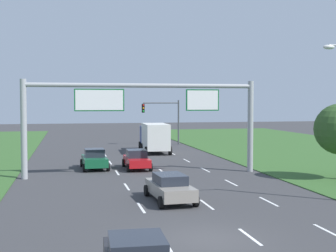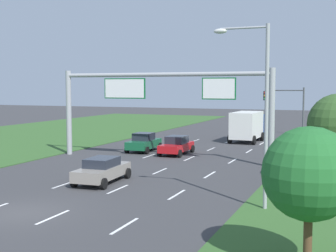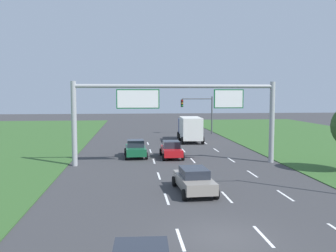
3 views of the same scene
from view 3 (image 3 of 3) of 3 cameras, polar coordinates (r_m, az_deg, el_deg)
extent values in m
plane|color=#38383A|center=(16.32, 8.26, -16.50)|extent=(200.00, 200.00, 0.00)
cube|color=white|center=(16.01, 1.90, -16.86)|extent=(0.14, 2.40, 0.01)
cube|color=white|center=(21.66, -0.22, -11.01)|extent=(0.14, 2.40, 0.01)
cube|color=white|center=(27.46, -1.41, -7.59)|extent=(0.14, 2.40, 0.01)
cube|color=white|center=(33.33, -2.17, -5.37)|extent=(0.14, 2.40, 0.01)
cube|color=white|center=(39.24, -2.70, -3.82)|extent=(0.14, 2.40, 0.01)
cube|color=white|center=(45.17, -3.09, -2.67)|extent=(0.14, 2.40, 0.01)
cube|color=white|center=(16.80, 14.30, -15.94)|extent=(0.14, 2.40, 0.01)
cube|color=white|center=(22.25, 8.95, -10.64)|extent=(0.14, 2.40, 0.01)
cube|color=white|center=(27.93, 5.84, -7.41)|extent=(0.14, 2.40, 0.01)
cube|color=white|center=(33.72, 3.81, -5.26)|extent=(0.14, 2.40, 0.01)
cube|color=white|center=(39.57, 2.38, -3.75)|extent=(0.14, 2.40, 0.01)
cube|color=white|center=(45.46, 1.33, -2.62)|extent=(0.14, 2.40, 0.01)
cube|color=white|center=(23.36, 17.42, -10.06)|extent=(0.14, 2.40, 0.01)
cube|color=white|center=(28.82, 12.73, -7.12)|extent=(0.14, 2.40, 0.01)
cube|color=white|center=(34.46, 9.58, -5.10)|extent=(0.14, 2.40, 0.01)
cube|color=white|center=(40.20, 7.34, -3.65)|extent=(0.14, 2.40, 0.01)
cube|color=white|center=(46.01, 5.66, -2.55)|extent=(0.14, 2.40, 0.01)
cube|color=red|center=(35.08, 0.52, -3.83)|extent=(1.72, 4.25, 0.61)
cube|color=#232833|center=(35.07, 0.51, -2.81)|extent=(1.52, 1.82, 0.62)
cylinder|color=black|center=(36.59, -1.10, -3.95)|extent=(0.22, 0.64, 0.64)
cylinder|color=black|center=(36.77, 1.63, -3.91)|extent=(0.22, 0.64, 0.64)
cylinder|color=black|center=(33.50, -0.69, -4.77)|extent=(0.22, 0.64, 0.64)
cylinder|color=black|center=(33.69, 2.29, -4.72)|extent=(0.22, 0.64, 0.64)
cube|color=#145633|center=(35.55, -4.96, -3.68)|extent=(1.95, 4.20, 0.67)
cube|color=#232833|center=(35.45, -4.97, -2.64)|extent=(1.59, 1.77, 0.64)
cylinder|color=black|center=(37.07, -6.49, -3.86)|extent=(0.24, 0.65, 0.64)
cylinder|color=black|center=(37.15, -3.64, -3.82)|extent=(0.24, 0.65, 0.64)
cylinder|color=black|center=(34.07, -6.39, -4.64)|extent=(0.24, 0.65, 0.64)
cylinder|color=black|center=(34.16, -3.29, -4.59)|extent=(0.24, 0.65, 0.64)
cube|color=gray|center=(22.93, 3.97, -8.47)|extent=(2.06, 4.52, 0.64)
cube|color=#232833|center=(22.80, 3.99, -7.05)|extent=(1.63, 2.18, 0.52)
cylinder|color=black|center=(24.42, 0.95, -8.41)|extent=(0.26, 0.65, 0.64)
cylinder|color=black|center=(24.79, 5.20, -8.23)|extent=(0.26, 0.65, 0.64)
cylinder|color=black|center=(21.25, 2.51, -10.45)|extent=(0.26, 0.65, 0.64)
cylinder|color=black|center=(21.68, 7.38, -10.17)|extent=(0.26, 0.65, 0.64)
cube|color=navy|center=(49.76, 2.95, -0.18)|extent=(2.27, 2.17, 2.20)
cube|color=silver|center=(46.10, 3.48, -0.31)|extent=(2.53, 5.04, 2.64)
cylinder|color=black|center=(50.25, 1.60, -1.39)|extent=(0.31, 0.91, 0.90)
cylinder|color=black|center=(50.50, 4.15, -1.37)|extent=(0.31, 0.91, 0.90)
cylinder|color=black|center=(47.96, 1.76, -1.69)|extent=(0.31, 0.91, 0.90)
cylinder|color=black|center=(48.25, 4.62, -1.67)|extent=(0.31, 0.91, 0.90)
cylinder|color=black|center=(44.25, 2.22, -2.25)|extent=(0.31, 0.91, 0.90)
cylinder|color=black|center=(44.56, 5.32, -2.21)|extent=(0.31, 0.91, 0.90)
cylinder|color=#9EA0A5|center=(31.66, -14.12, 0.32)|extent=(0.44, 0.44, 7.00)
cylinder|color=#9EA0A5|center=(33.57, 15.54, 0.54)|extent=(0.44, 0.44, 7.00)
cylinder|color=#9EA0A5|center=(31.44, 1.17, 6.09)|extent=(16.80, 0.32, 0.32)
cube|color=#0C5B28|center=(31.22, -4.60, 4.13)|extent=(3.56, 0.12, 1.61)
cube|color=white|center=(31.16, -4.60, 4.13)|extent=(3.40, 0.01, 1.45)
cube|color=#0C5B28|center=(32.29, 9.23, 4.11)|extent=(2.55, 0.12, 1.61)
cube|color=white|center=(32.23, 9.26, 4.11)|extent=(2.39, 0.01, 1.45)
cylinder|color=#47494F|center=(55.97, 6.71, 1.63)|extent=(0.20, 0.20, 5.60)
cylinder|color=#47494F|center=(55.45, 4.45, 4.15)|extent=(4.50, 0.14, 0.14)
cube|color=black|center=(55.11, 2.14, 3.49)|extent=(0.32, 0.36, 1.10)
sphere|color=red|center=(54.90, 2.17, 3.87)|extent=(0.22, 0.22, 0.22)
sphere|color=orange|center=(54.91, 2.17, 3.48)|extent=(0.22, 0.22, 0.22)
sphere|color=green|center=(54.92, 2.17, 3.09)|extent=(0.22, 0.22, 0.22)
camera|label=1|loc=(3.17, -154.09, -13.47)|focal=50.00mm
camera|label=2|loc=(17.66, 90.56, -0.90)|focal=50.00mm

